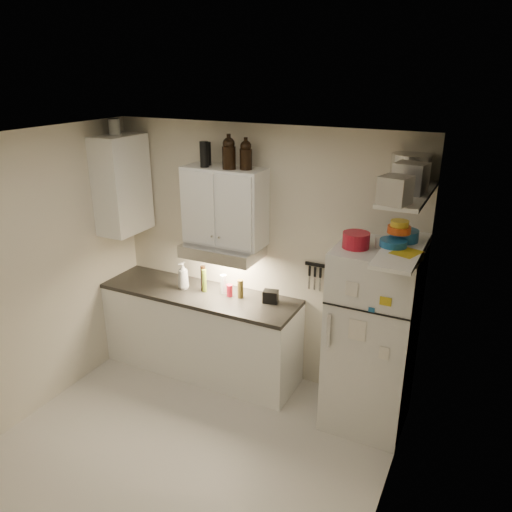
% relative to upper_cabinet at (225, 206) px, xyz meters
% --- Properties ---
extents(floor, '(3.20, 3.00, 0.02)m').
position_rel_upper_cabinet_xyz_m(floor, '(0.30, -1.33, -1.84)').
color(floor, beige).
rests_on(floor, ground).
extents(ceiling, '(3.20, 3.00, 0.02)m').
position_rel_upper_cabinet_xyz_m(ceiling, '(0.30, -1.33, 0.78)').
color(ceiling, silver).
rests_on(ceiling, ground).
extents(back_wall, '(3.20, 0.02, 2.60)m').
position_rel_upper_cabinet_xyz_m(back_wall, '(0.30, 0.18, -0.53)').
color(back_wall, beige).
rests_on(back_wall, ground).
extents(left_wall, '(0.02, 3.00, 2.60)m').
position_rel_upper_cabinet_xyz_m(left_wall, '(-1.31, -1.33, -0.53)').
color(left_wall, beige).
rests_on(left_wall, ground).
extents(right_wall, '(0.02, 3.00, 2.60)m').
position_rel_upper_cabinet_xyz_m(right_wall, '(1.91, -1.33, -0.53)').
color(right_wall, beige).
rests_on(right_wall, ground).
extents(base_cabinet, '(2.10, 0.60, 0.88)m').
position_rel_upper_cabinet_xyz_m(base_cabinet, '(-0.25, -0.14, -1.39)').
color(base_cabinet, white).
rests_on(base_cabinet, floor).
extents(countertop, '(2.10, 0.62, 0.04)m').
position_rel_upper_cabinet_xyz_m(countertop, '(-0.25, -0.14, -0.93)').
color(countertop, '#262421').
rests_on(countertop, base_cabinet).
extents(upper_cabinet, '(0.80, 0.33, 0.75)m').
position_rel_upper_cabinet_xyz_m(upper_cabinet, '(0.00, 0.00, 0.00)').
color(upper_cabinet, white).
rests_on(upper_cabinet, back_wall).
extents(side_cabinet, '(0.33, 0.55, 1.00)m').
position_rel_upper_cabinet_xyz_m(side_cabinet, '(-1.14, -0.14, 0.12)').
color(side_cabinet, white).
rests_on(side_cabinet, left_wall).
extents(range_hood, '(0.76, 0.46, 0.12)m').
position_rel_upper_cabinet_xyz_m(range_hood, '(0.00, -0.06, -0.44)').
color(range_hood, silver).
rests_on(range_hood, back_wall).
extents(fridge, '(0.70, 0.68, 1.70)m').
position_rel_upper_cabinet_xyz_m(fridge, '(1.55, -0.18, -0.98)').
color(fridge, silver).
rests_on(fridge, floor).
extents(shelf_hi, '(0.30, 0.95, 0.03)m').
position_rel_upper_cabinet_xyz_m(shelf_hi, '(1.75, -0.31, 0.38)').
color(shelf_hi, white).
rests_on(shelf_hi, right_wall).
extents(shelf_lo, '(0.30, 0.95, 0.03)m').
position_rel_upper_cabinet_xyz_m(shelf_lo, '(1.75, -0.31, -0.07)').
color(shelf_lo, white).
rests_on(shelf_lo, right_wall).
extents(knife_strip, '(0.42, 0.02, 0.03)m').
position_rel_upper_cabinet_xyz_m(knife_strip, '(1.00, 0.15, -0.51)').
color(knife_strip, black).
rests_on(knife_strip, back_wall).
extents(dutch_oven, '(0.25, 0.25, 0.13)m').
position_rel_upper_cabinet_xyz_m(dutch_oven, '(1.37, -0.25, -0.06)').
color(dutch_oven, '#AD1426').
rests_on(dutch_oven, fridge).
extents(book_stack, '(0.24, 0.27, 0.08)m').
position_rel_upper_cabinet_xyz_m(book_stack, '(1.79, -0.40, -0.09)').
color(book_stack, gold).
rests_on(book_stack, fridge).
extents(spice_jar, '(0.06, 0.06, 0.09)m').
position_rel_upper_cabinet_xyz_m(spice_jar, '(1.53, -0.17, -0.08)').
color(spice_jar, silver).
rests_on(spice_jar, fridge).
extents(stock_pot, '(0.32, 0.32, 0.23)m').
position_rel_upper_cabinet_xyz_m(stock_pot, '(1.69, 0.05, 0.50)').
color(stock_pot, silver).
rests_on(stock_pot, shelf_hi).
extents(tin_a, '(0.25, 0.23, 0.22)m').
position_rel_upper_cabinet_xyz_m(tin_a, '(1.75, -0.34, 0.50)').
color(tin_a, '#AAAAAD').
rests_on(tin_a, shelf_hi).
extents(tin_b, '(0.23, 0.23, 0.19)m').
position_rel_upper_cabinet_xyz_m(tin_b, '(1.72, -0.70, 0.48)').
color(tin_b, '#AAAAAD').
rests_on(tin_b, shelf_hi).
extents(bowl_teal, '(0.23, 0.23, 0.09)m').
position_rel_upper_cabinet_xyz_m(bowl_teal, '(1.72, -0.13, -0.00)').
color(bowl_teal, '#19568C').
rests_on(bowl_teal, shelf_lo).
extents(bowl_orange, '(0.18, 0.18, 0.05)m').
position_rel_upper_cabinet_xyz_m(bowl_orange, '(1.69, -0.23, 0.07)').
color(bowl_orange, '#CB4713').
rests_on(bowl_orange, bowl_teal).
extents(bowl_yellow, '(0.14, 0.14, 0.05)m').
position_rel_upper_cabinet_xyz_m(bowl_yellow, '(1.69, -0.23, 0.12)').
color(bowl_yellow, gold).
rests_on(bowl_yellow, bowl_orange).
extents(plates, '(0.21, 0.21, 0.05)m').
position_rel_upper_cabinet_xyz_m(plates, '(1.67, -0.30, -0.02)').
color(plates, '#19568C').
rests_on(plates, shelf_lo).
extents(growler_a, '(0.14, 0.14, 0.30)m').
position_rel_upper_cabinet_xyz_m(growler_a, '(0.08, -0.05, 0.52)').
color(growler_a, black).
rests_on(growler_a, upper_cabinet).
extents(growler_b, '(0.14, 0.14, 0.27)m').
position_rel_upper_cabinet_xyz_m(growler_b, '(0.23, -0.00, 0.51)').
color(growler_b, black).
rests_on(growler_b, upper_cabinet).
extents(thermos_a, '(0.09, 0.09, 0.24)m').
position_rel_upper_cabinet_xyz_m(thermos_a, '(-0.17, -0.07, 0.49)').
color(thermos_a, black).
rests_on(thermos_a, upper_cabinet).
extents(thermos_b, '(0.09, 0.09, 0.22)m').
position_rel_upper_cabinet_xyz_m(thermos_b, '(-0.20, 0.03, 0.48)').
color(thermos_b, black).
rests_on(thermos_b, upper_cabinet).
extents(side_jar, '(0.13, 0.13, 0.15)m').
position_rel_upper_cabinet_xyz_m(side_jar, '(-1.18, -0.12, 0.70)').
color(side_jar, silver).
rests_on(side_jar, side_cabinet).
extents(soap_bottle, '(0.16, 0.16, 0.32)m').
position_rel_upper_cabinet_xyz_m(soap_bottle, '(-0.44, -0.13, -0.74)').
color(soap_bottle, white).
rests_on(soap_bottle, countertop).
extents(pepper_mill, '(0.06, 0.06, 0.19)m').
position_rel_upper_cabinet_xyz_m(pepper_mill, '(0.19, -0.07, -0.81)').
color(pepper_mill, brown).
rests_on(pepper_mill, countertop).
extents(oil_bottle, '(0.06, 0.06, 0.24)m').
position_rel_upper_cabinet_xyz_m(oil_bottle, '(-0.20, -0.10, -0.78)').
color(oil_bottle, '#5A6F1B').
rests_on(oil_bottle, countertop).
extents(vinegar_bottle, '(0.07, 0.07, 0.27)m').
position_rel_upper_cabinet_xyz_m(vinegar_bottle, '(-0.23, -0.09, -0.77)').
color(vinegar_bottle, black).
rests_on(vinegar_bottle, countertop).
extents(clear_bottle, '(0.08, 0.08, 0.20)m').
position_rel_upper_cabinet_xyz_m(clear_bottle, '(-0.01, -0.04, -0.81)').
color(clear_bottle, silver).
rests_on(clear_bottle, countertop).
extents(red_jar, '(0.07, 0.07, 0.12)m').
position_rel_upper_cabinet_xyz_m(red_jar, '(0.08, -0.09, -0.84)').
color(red_jar, '#AD1426').
rests_on(red_jar, countertop).
extents(caddy, '(0.16, 0.13, 0.12)m').
position_rel_upper_cabinet_xyz_m(caddy, '(0.51, -0.03, -0.84)').
color(caddy, black).
rests_on(caddy, countertop).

